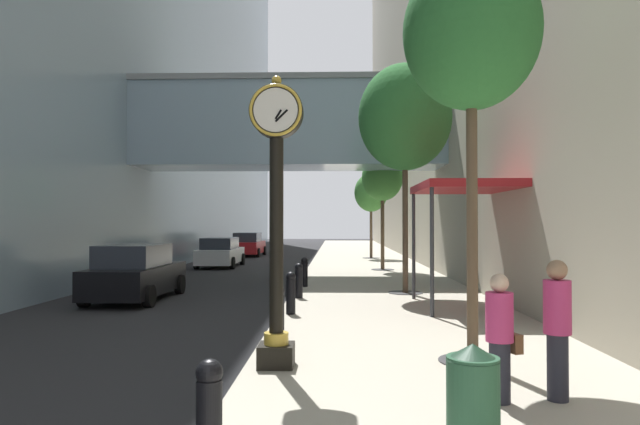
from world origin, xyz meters
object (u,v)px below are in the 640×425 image
at_px(bollard_sixth, 304,271).
at_px(pedestrian_walking, 500,335).
at_px(street_tree_near, 471,35).
at_px(car_white_near, 220,253).
at_px(street_clock, 276,206).
at_px(bollard_nearest, 209,415).
at_px(bollard_fourth, 291,292).
at_px(car_red_mid, 248,245).
at_px(bollard_fifth, 299,280).
at_px(street_tree_far, 371,193).
at_px(car_black_far, 136,273).
at_px(bollard_third, 278,311).
at_px(pedestrian_by_clock, 557,325).
at_px(street_tree_mid_near, 405,118).
at_px(trash_bin, 473,396).
at_px(street_tree_mid_far, 382,178).

relative_size(bollard_sixth, pedestrian_walking, 0.65).
height_order(street_tree_near, car_white_near, street_tree_near).
bearing_deg(street_clock, bollard_nearest, -92.75).
distance_m(bollard_fourth, car_red_mid, 26.99).
xyz_separation_m(bollard_fifth, pedestrian_walking, (3.17, -9.72, 0.30)).
distance_m(street_tree_far, pedestrian_walking, 29.08).
relative_size(bollard_nearest, car_black_far, 0.23).
relative_size(street_tree_near, pedestrian_walking, 4.13).
xyz_separation_m(bollard_third, pedestrian_walking, (3.17, -3.78, 0.30)).
bearing_deg(pedestrian_by_clock, street_tree_mid_near, 93.11).
distance_m(bollard_nearest, street_tree_near, 7.21).
height_order(bollard_sixth, street_tree_mid_near, street_tree_mid_near).
bearing_deg(pedestrian_walking, street_tree_near, 85.72).
bearing_deg(bollard_sixth, car_red_mid, 104.27).
relative_size(bollard_sixth, street_tree_far, 0.19).
height_order(bollard_fourth, street_tree_mid_near, street_tree_mid_near).
bearing_deg(trash_bin, bollard_third, 115.07).
bearing_deg(pedestrian_by_clock, pedestrian_walking, -171.97).
xyz_separation_m(bollard_fifth, trash_bin, (2.47, -11.23, -0.01)).
xyz_separation_m(trash_bin, car_red_mid, (-7.70, 34.74, 0.14)).
distance_m(bollard_fourth, street_tree_far, 22.67).
height_order(bollard_third, car_red_mid, car_red_mid).
bearing_deg(bollard_sixth, car_white_near, 116.06).
distance_m(street_tree_near, trash_bin, 6.04).
distance_m(bollard_nearest, bollard_fifth, 11.88).
bearing_deg(pedestrian_by_clock, street_tree_near, 106.66).
xyz_separation_m(bollard_third, car_white_near, (-5.14, 19.43, 0.09)).
height_order(bollard_third, pedestrian_walking, pedestrian_walking).
bearing_deg(bollard_fifth, street_clock, -88.69).
distance_m(bollard_fifth, street_tree_far, 19.78).
height_order(trash_bin, car_white_near, car_white_near).
bearing_deg(street_clock, street_tree_mid_near, 71.41).
bearing_deg(street_tree_far, bollard_third, -97.55).
bearing_deg(pedestrian_by_clock, bollard_fifth, 112.19).
distance_m(bollard_fifth, street_tree_near, 9.60).
height_order(street_tree_near, trash_bin, street_tree_near).
bearing_deg(street_clock, pedestrian_walking, -29.22).
xyz_separation_m(street_tree_mid_near, pedestrian_walking, (-0.16, -11.02, -4.79)).
distance_m(trash_bin, pedestrian_walking, 1.69).
xyz_separation_m(bollard_fourth, street_tree_mid_far, (3.33, 13.20, 3.85)).
height_order(street_tree_mid_far, car_white_near, street_tree_mid_far).
bearing_deg(trash_bin, street_tree_mid_near, 86.09).
height_order(bollard_third, street_tree_near, street_tree_near).
bearing_deg(car_black_far, car_red_mid, 90.38).
xyz_separation_m(bollard_fourth, trash_bin, (2.47, -8.26, -0.01)).
relative_size(street_tree_mid_near, street_tree_far, 1.36).
height_order(street_tree_mid_near, car_black_far, street_tree_mid_near).
distance_m(street_clock, street_tree_mid_near, 10.35).
distance_m(bollard_nearest, street_tree_mid_far, 22.69).
height_order(bollard_third, bollard_fifth, same).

